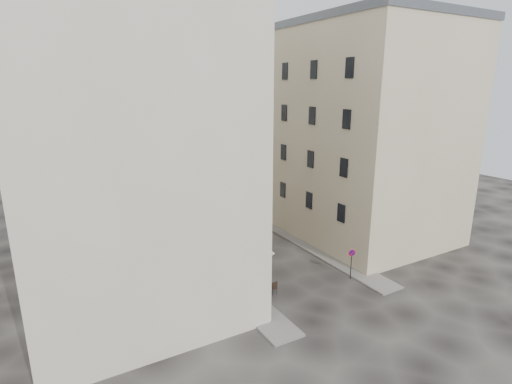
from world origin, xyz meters
TOP-DOWN VIEW (x-y plane):
  - ground at (0.00, 0.00)m, footprint 90.00×90.00m
  - sidewalk_left at (-4.50, 4.00)m, footprint 2.00×22.00m
  - sidewalk_right at (4.50, 3.00)m, footprint 2.00×18.00m
  - building_left at (-10.50, 3.00)m, footprint 12.20×16.20m
  - building_right at (10.50, 3.50)m, footprint 12.20×14.20m
  - building_back at (-1.00, 19.00)m, footprint 18.20×10.20m
  - cafe_storefront at (-4.32, 1.00)m, footprint 1.74×7.30m
  - stone_steps at (0.00, 12.57)m, footprint 9.00×3.15m
  - bollard_near at (-3.25, -1.00)m, footprint 0.12×0.12m
  - bollard_mid at (-3.25, 2.50)m, footprint 0.12×0.12m
  - bollard_far at (-3.25, 6.00)m, footprint 0.12×0.12m
  - no_parking_sign at (3.30, -3.11)m, footprint 0.50×0.19m
  - bistro_table_a at (-3.07, -2.17)m, footprint 1.30×0.61m
  - bistro_table_b at (-3.33, -0.87)m, footprint 1.41×0.66m
  - bistro_table_c at (-3.04, 1.73)m, footprint 1.24×0.58m
  - bistro_table_d at (-3.12, 2.95)m, footprint 1.34×0.63m
  - bistro_table_e at (-3.04, 3.97)m, footprint 1.25×0.59m
  - pedestrian at (-3.20, 1.95)m, footprint 0.71×0.60m

SIDE VIEW (x-z plane):
  - ground at x=0.00m, z-range 0.00..0.00m
  - sidewalk_left at x=-4.50m, z-range 0.00..0.12m
  - sidewalk_right at x=4.50m, z-range 0.00..0.12m
  - stone_steps at x=0.00m, z-range 0.00..0.80m
  - bistro_table_c at x=-3.04m, z-range 0.01..0.88m
  - bistro_table_e at x=-3.04m, z-range 0.01..0.89m
  - bistro_table_a at x=-3.07m, z-range 0.01..0.92m
  - bistro_table_d at x=-3.12m, z-range 0.01..0.96m
  - bistro_table_b at x=-3.33m, z-range 0.01..1.01m
  - bollard_near at x=-3.25m, z-range 0.04..1.02m
  - bollard_mid at x=-3.25m, z-range 0.04..1.02m
  - bollard_far at x=-3.25m, z-range 0.04..1.02m
  - pedestrian at x=-3.20m, z-range 0.00..1.65m
  - no_parking_sign at x=3.30m, z-range 0.47..2.73m
  - cafe_storefront at x=-4.32m, z-range 0.13..3.63m
  - building_right at x=10.50m, z-range 0.01..18.61m
  - building_back at x=-1.00m, z-range 0.01..18.61m
  - building_left at x=-10.50m, z-range 0.01..20.61m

